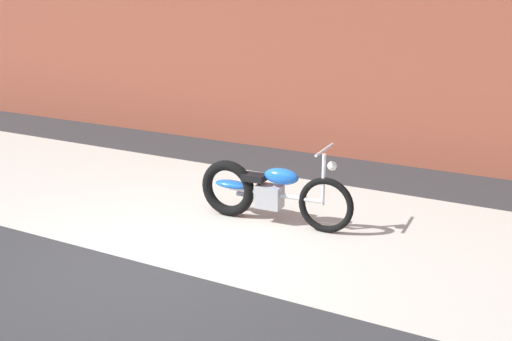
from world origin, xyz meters
The scene contains 3 objects.
ground_plane centered at (0.00, 0.00, 0.00)m, with size 80.00×80.00×0.00m, color #2D2D30.
sidewalk_slab centered at (0.00, 1.75, 0.00)m, with size 36.00×3.50×0.01m, color #B2ADA3.
motorcycle_blue centered at (0.46, 1.67, 0.40)m, with size 2.01×0.58×1.03m.
Camera 1 is at (3.75, -4.58, 2.79)m, focal length 42.66 mm.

